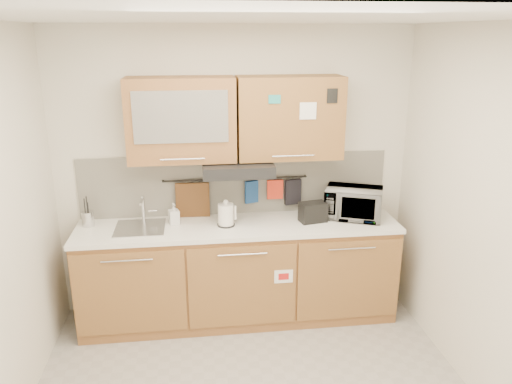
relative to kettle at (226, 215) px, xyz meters
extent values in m
plane|color=white|center=(0.11, -1.18, 1.59)|extent=(3.20, 3.20, 0.00)
plane|color=silver|center=(0.11, 0.32, 0.29)|extent=(3.20, 0.00, 3.20)
plane|color=silver|center=(1.71, -1.18, 0.29)|extent=(0.00, 3.00, 3.00)
cube|color=#A3663A|center=(0.11, 0.02, -0.57)|extent=(2.80, 0.60, 0.88)
cube|color=black|center=(0.11, 0.02, -0.96)|extent=(2.80, 0.54, 0.10)
cube|color=#966435|center=(-0.82, -0.29, -0.54)|extent=(0.91, 0.02, 0.74)
cylinder|color=silver|center=(-0.82, -0.31, -0.23)|extent=(0.41, 0.01, 0.01)
cube|color=#966435|center=(0.11, -0.29, -0.54)|extent=(0.91, 0.02, 0.74)
cylinder|color=silver|center=(0.11, -0.31, -0.23)|extent=(0.41, 0.01, 0.01)
cube|color=#966435|center=(1.04, -0.29, -0.54)|extent=(0.91, 0.02, 0.74)
cylinder|color=silver|center=(1.04, -0.31, -0.23)|extent=(0.41, 0.01, 0.01)
cube|color=white|center=(0.11, 0.01, -0.11)|extent=(2.82, 0.62, 0.04)
cube|color=silver|center=(0.11, 0.31, 0.19)|extent=(2.80, 0.02, 0.56)
cube|color=#A3663A|center=(-0.35, 0.15, 0.82)|extent=(0.90, 0.35, 0.70)
cube|color=silver|center=(-0.35, -0.04, 0.87)|extent=(0.76, 0.02, 0.42)
cube|color=#966435|center=(0.57, 0.15, 0.82)|extent=(0.90, 0.35, 0.70)
cube|color=white|center=(0.69, -0.03, 0.90)|extent=(0.14, 0.00, 0.14)
cube|color=black|center=(0.11, 0.07, 0.41)|extent=(0.60, 0.46, 0.10)
cube|color=silver|center=(-0.74, 0.02, -0.10)|extent=(0.42, 0.40, 0.03)
cylinder|color=silver|center=(-0.72, 0.18, 0.03)|extent=(0.03, 0.03, 0.24)
cylinder|color=silver|center=(-0.72, 0.10, 0.13)|extent=(0.02, 0.18, 0.02)
cylinder|color=black|center=(0.11, 0.27, 0.25)|extent=(1.30, 0.02, 0.02)
cylinder|color=silver|center=(-1.19, 0.14, -0.03)|extent=(0.11, 0.11, 0.13)
cylinder|color=black|center=(-1.21, 0.15, 0.03)|extent=(0.01, 0.01, 0.25)
cylinder|color=black|center=(-1.18, 0.13, 0.02)|extent=(0.01, 0.01, 0.22)
cylinder|color=black|center=(-1.19, 0.16, 0.04)|extent=(0.01, 0.01, 0.27)
cylinder|color=black|center=(-1.20, 0.12, 0.00)|extent=(0.01, 0.01, 0.20)
cylinder|color=white|center=(0.00, 0.00, 0.01)|extent=(0.17, 0.17, 0.20)
sphere|color=white|center=(0.00, 0.00, 0.12)|extent=(0.04, 0.04, 0.04)
cube|color=white|center=(0.08, 0.03, 0.01)|extent=(0.03, 0.03, 0.13)
cylinder|color=black|center=(0.00, 0.00, -0.09)|extent=(0.15, 0.15, 0.01)
cube|color=black|center=(0.77, 0.00, -0.01)|extent=(0.25, 0.18, 0.18)
cube|color=black|center=(0.73, -0.01, 0.07)|extent=(0.08, 0.11, 0.01)
cube|color=black|center=(0.81, 0.01, 0.07)|extent=(0.08, 0.11, 0.01)
imported|color=#999999|center=(1.16, 0.06, 0.04)|extent=(0.59, 0.50, 0.28)
imported|color=#999999|center=(-0.45, 0.09, 0.00)|extent=(0.10, 0.11, 0.19)
cube|color=brown|center=(-0.28, 0.26, 0.04)|extent=(0.30, 0.03, 0.37)
cube|color=navy|center=(0.25, 0.26, 0.12)|extent=(0.13, 0.07, 0.21)
cube|color=black|center=(0.64, 0.26, 0.11)|extent=(0.16, 0.07, 0.24)
cube|color=red|center=(0.47, 0.26, 0.14)|extent=(0.15, 0.02, 0.18)
camera|label=1|loc=(-0.25, -4.06, 1.50)|focal=35.00mm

